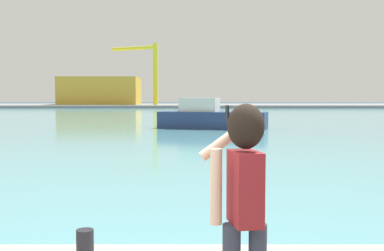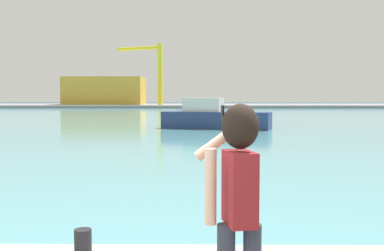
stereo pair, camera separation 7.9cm
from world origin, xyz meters
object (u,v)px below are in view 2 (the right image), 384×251
person_photographer (238,192)px  harbor_bollard (83,244)px  warehouse_left (105,91)px  boat_moored (214,117)px  port_crane (154,66)px

person_photographer → harbor_bollard: 2.34m
harbor_bollard → warehouse_left: size_ratio=0.02×
boat_moored → warehouse_left: size_ratio=0.52×
boat_moored → harbor_bollard: bearing=-78.5°
boat_moored → warehouse_left: bearing=124.6°
port_crane → harbor_bollard: bearing=-85.2°
person_photographer → boat_moored: 30.26m
person_photographer → harbor_bollard: (-1.56, 1.49, -0.90)m
person_photographer → port_crane: (-9.03, 89.56, 6.50)m
person_photographer → boat_moored: size_ratio=0.21×
port_crane → warehouse_left: bearing=165.0°
boat_moored → port_crane: 60.61m
port_crane → person_photographer: bearing=-84.2°
harbor_bollard → warehouse_left: warehouse_left is taller
boat_moored → warehouse_left: 65.40m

